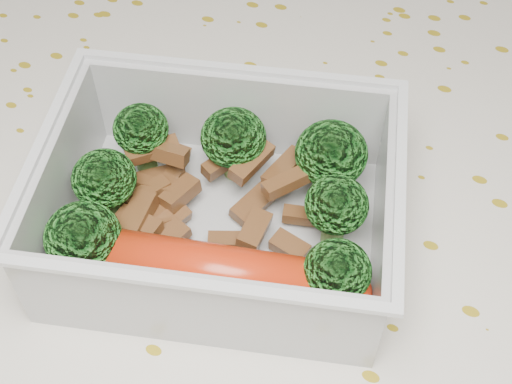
% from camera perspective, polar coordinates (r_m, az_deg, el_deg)
% --- Properties ---
extents(dining_table, '(1.40, 0.90, 0.75)m').
position_cam_1_polar(dining_table, '(0.50, -1.05, -8.58)').
color(dining_table, brown).
rests_on(dining_table, ground).
extents(tablecloth, '(1.46, 0.96, 0.19)m').
position_cam_1_polar(tablecloth, '(0.46, -1.14, -5.40)').
color(tablecloth, silver).
rests_on(tablecloth, dining_table).
extents(lunch_container, '(0.23, 0.20, 0.07)m').
position_cam_1_polar(lunch_container, '(0.40, -2.93, -1.70)').
color(lunch_container, silver).
rests_on(lunch_container, tablecloth).
extents(broccoli_florets, '(0.18, 0.15, 0.05)m').
position_cam_1_polar(broccoli_florets, '(0.40, -2.54, 0.50)').
color(broccoli_florets, '#608C3F').
rests_on(broccoli_florets, lunch_container).
extents(meat_pile, '(0.13, 0.10, 0.03)m').
position_cam_1_polar(meat_pile, '(0.41, -4.47, -0.37)').
color(meat_pile, brown).
rests_on(meat_pile, lunch_container).
extents(sausage, '(0.16, 0.06, 0.03)m').
position_cam_1_polar(sausage, '(0.38, -3.38, -6.38)').
color(sausage, red).
rests_on(sausage, lunch_container).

